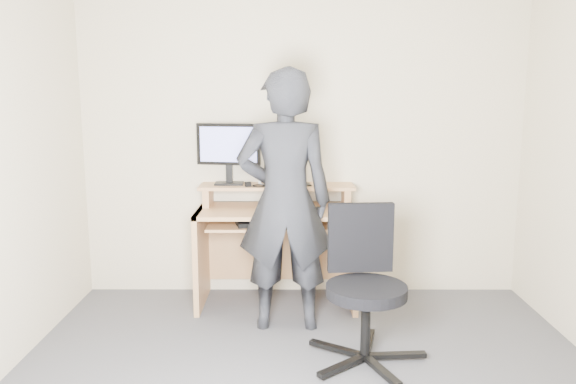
{
  "coord_description": "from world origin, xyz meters",
  "views": [
    {
      "loc": [
        -0.11,
        -2.71,
        1.61
      ],
      "look_at": [
        -0.11,
        1.05,
        0.95
      ],
      "focal_mm": 35.0,
      "sensor_mm": 36.0,
      "label": 1
    }
  ],
  "objects_px": {
    "desk": "(277,232)",
    "monitor": "(229,148)",
    "person": "(285,201)",
    "office_chair": "(364,279)"
  },
  "relations": [
    {
      "from": "person",
      "to": "desk",
      "type": "bearing_deg",
      "value": -84.49
    },
    {
      "from": "desk",
      "to": "person",
      "type": "height_order",
      "value": "person"
    },
    {
      "from": "monitor",
      "to": "office_chair",
      "type": "relative_size",
      "value": 0.54
    },
    {
      "from": "desk",
      "to": "office_chair",
      "type": "bearing_deg",
      "value": -60.88
    },
    {
      "from": "desk",
      "to": "person",
      "type": "relative_size",
      "value": 0.67
    },
    {
      "from": "desk",
      "to": "monitor",
      "type": "xyz_separation_m",
      "value": [
        -0.37,
        0.09,
        0.65
      ]
    },
    {
      "from": "desk",
      "to": "person",
      "type": "distance_m",
      "value": 0.62
    },
    {
      "from": "desk",
      "to": "monitor",
      "type": "distance_m",
      "value": 0.75
    },
    {
      "from": "desk",
      "to": "monitor",
      "type": "bearing_deg",
      "value": 167.11
    },
    {
      "from": "desk",
      "to": "monitor",
      "type": "relative_size",
      "value": 2.41
    }
  ]
}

